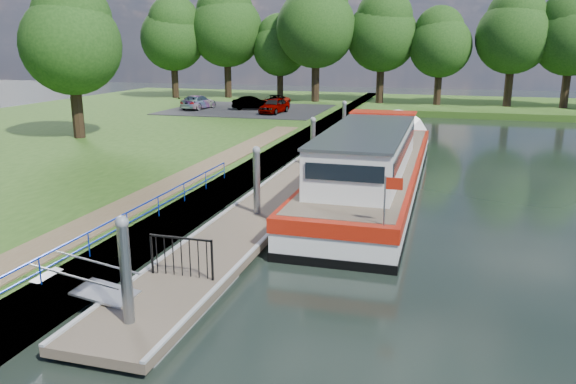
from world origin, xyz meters
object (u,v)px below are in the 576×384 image
(pontoon, at_px, (289,190))
(barge, at_px, (376,165))
(car_b, at_px, (252,103))
(car_c, at_px, (198,102))
(car_a, at_px, (274,105))
(car_d, at_px, (274,102))

(pontoon, relative_size, barge, 1.42)
(car_b, xyz_separation_m, car_c, (-4.99, -0.72, 0.04))
(car_c, bearing_deg, car_b, -166.19)
(barge, height_order, car_c, barge)
(barge, relative_size, car_b, 5.90)
(pontoon, height_order, car_a, car_a)
(car_d, bearing_deg, pontoon, -64.44)
(pontoon, height_order, car_c, car_c)
(car_b, height_order, car_c, car_c)
(barge, bearing_deg, pontoon, -148.25)
(car_a, height_order, car_d, car_a)
(car_a, bearing_deg, pontoon, -63.79)
(car_a, bearing_deg, car_c, 177.64)
(pontoon, xyz_separation_m, car_d, (-9.03, 26.53, 1.23))
(car_b, bearing_deg, car_d, -55.57)
(car_a, distance_m, car_c, 7.87)
(car_c, distance_m, car_d, 6.97)
(car_c, relative_size, car_d, 1.03)
(car_b, bearing_deg, car_a, -142.01)
(car_a, bearing_deg, car_b, 150.83)
(barge, distance_m, car_d, 27.39)
(pontoon, distance_m, car_a, 24.02)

